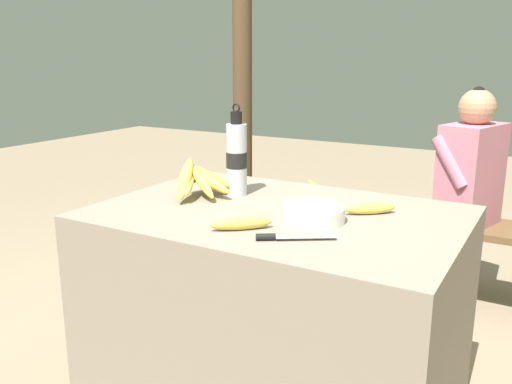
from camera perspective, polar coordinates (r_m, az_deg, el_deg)
The scene contains 11 objects.
market_counter at distance 1.93m, azimuth 2.15°, elevation -12.75°, with size 1.19×0.82×0.75m.
banana_bunch_ripe at distance 1.97m, azimuth -5.96°, elevation 1.41°, with size 0.20×0.30×0.15m.
serving_bowl at distance 1.68m, azimuth 6.12°, elevation -2.19°, with size 0.19×0.19×0.05m.
water_bottle at distance 1.97m, azimuth -2.06°, elevation 3.59°, with size 0.08×0.08×0.34m.
loose_banana_front at distance 1.60m, azimuth -1.54°, elevation -3.32°, with size 0.16×0.15×0.04m.
loose_banana_side at distance 1.79m, azimuth 11.91°, elevation -1.68°, with size 0.16×0.14×0.04m.
knife at distance 1.51m, azimuth 3.00°, elevation -4.72°, with size 0.20×0.14×0.02m.
wooden_bench at distance 3.00m, azimuth 14.58°, elevation -3.32°, with size 1.88×0.32×0.44m.
seated_vendor at distance 2.85m, azimuth 20.71°, elevation 0.89°, with size 0.46×0.43×1.11m.
banana_bunch_green at distance 3.11m, azimuth 6.14°, elevation 0.18°, with size 0.17×0.27×0.14m.
support_post_near at distance 3.60m, azimuth -1.46°, elevation 14.57°, with size 0.12×0.12×2.55m.
Camera 1 is at (0.80, -1.53, 1.25)m, focal length 38.00 mm.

